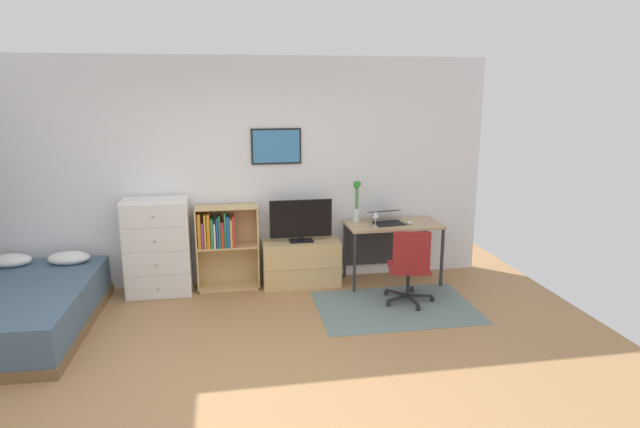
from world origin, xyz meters
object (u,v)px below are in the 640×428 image
Objects in this scene: office_chair at (410,265)px; bamboo_vase at (357,202)px; computer_mouse at (409,223)px; dresser at (158,247)px; television at (301,221)px; desk at (391,233)px; laptop at (387,218)px; bookshelf at (222,240)px; tv_stand at (301,263)px; bed at (16,310)px; wine_glass at (376,215)px.

bamboo_vase reaches higher than office_chair.
dresser is at bearing 177.31° from computer_mouse.
computer_mouse is at bearing -5.78° from television.
laptop reaches higher than desk.
laptop is (2.70, -0.03, 0.24)m from dresser.
bamboo_vase reaches higher than bookshelf.
desk is at bearing 0.03° from dresser.
bamboo_vase reaches higher than television.
tv_stand is at bearing 173.25° from computer_mouse.
office_chair is at bearing 1.60° from bed.
bookshelf is 2.24m from computer_mouse.
bookshelf is 1.98m from laptop.
desk is (2.04, -0.06, 0.00)m from bookshelf.
bookshelf is 9.57× the size of computer_mouse.
desk reaches higher than bed.
laptop is at bearing -1.01° from television.
computer_mouse is at bearing 10.66° from bed.
bamboo_vase is at bearing 5.31° from tv_stand.
wine_glass is at bearing 11.15° from bed.
bookshelf is 5.53× the size of wine_glass.
dresser is 10.76× the size of computer_mouse.
bamboo_vase reaches higher than desk.
bamboo_vase reaches higher than bed.
desk is at bearing -10.59° from bamboo_vase.
bamboo_vase is (2.35, 0.08, 0.43)m from dresser.
television is at bearing 169.23° from wine_glass.
bed is 3.04m from tv_stand.
wine_glass is (2.52, -0.17, 0.31)m from dresser.
tv_stand is 1.25× the size of television.
laptop is at bearing -2.59° from bookshelf.
bamboo_vase is at bearing 0.57° from bookshelf.
bookshelf is at bearing 177.00° from tv_stand.
bamboo_vase is (-0.39, 0.89, 0.53)m from office_chair.
computer_mouse is (0.18, -0.14, 0.15)m from desk.
bookshelf is (0.73, 0.06, 0.04)m from dresser.
wine_glass is at bearing -3.90° from dresser.
bookshelf is at bearing 4.99° from dresser.
desk is at bearing -0.71° from tv_stand.
television is at bearing -179.57° from desk.
bookshelf is 0.98m from tv_stand.
laptop is at bearing 155.72° from computer_mouse.
wine_glass is (-0.43, -0.03, 0.12)m from computer_mouse.
tv_stand is at bearing 0.52° from dresser.
bookshelf reaches higher than office_chair.
bookshelf is at bearing -179.43° from bamboo_vase.
bed is at bearing -164.43° from tv_stand.
office_chair reaches higher than computer_mouse.
tv_stand is 0.82× the size of desk.
dresser is 2.85m from office_chair.
television is 1.47× the size of bamboo_vase.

